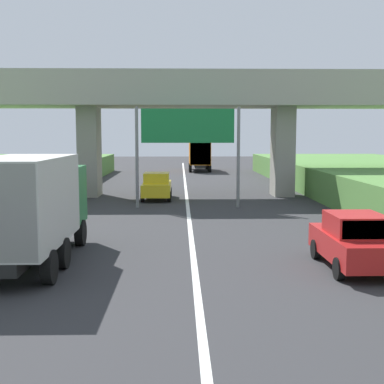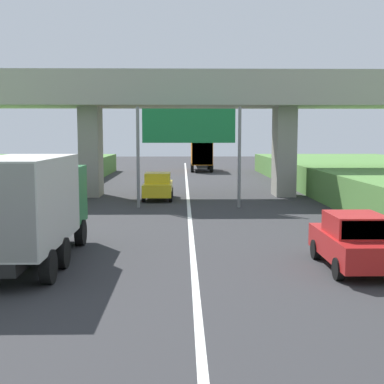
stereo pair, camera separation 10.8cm
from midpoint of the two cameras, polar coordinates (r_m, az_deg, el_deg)
lane_centre_stripe at (r=28.21m, az=-0.21°, el=-2.07°), size 0.20×96.64×0.01m
overpass_bridge at (r=35.06m, az=-0.38°, el=9.70°), size 40.00×4.80×8.15m
overhead_highway_sign at (r=29.28m, az=-0.25°, el=6.48°), size 5.88×0.18×5.65m
truck_orange at (r=59.44m, az=1.08°, el=4.18°), size 2.44×7.30×3.44m
truck_green at (r=17.16m, az=-16.99°, el=-1.24°), size 2.44×7.30×3.44m
car_red at (r=16.73m, az=17.46°, el=-5.18°), size 1.86×4.10×1.72m
car_yellow at (r=33.13m, az=-3.66°, el=0.65°), size 1.86×4.10×1.72m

